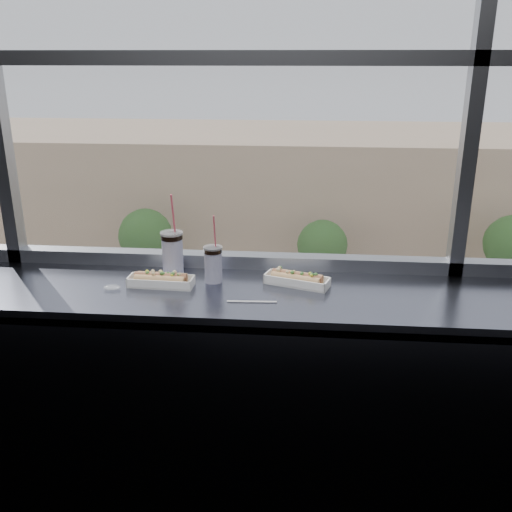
# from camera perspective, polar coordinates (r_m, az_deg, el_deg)

# --- Properties ---
(wall_back_lower) EXTENTS (6.00, 0.00, 6.00)m
(wall_back_lower) POSITION_cam_1_polar(r_m,az_deg,el_deg) (2.85, -2.53, -11.43)
(wall_back_lower) COLOR black
(wall_back_lower) RESTS_ON ground
(counter) EXTENTS (6.00, 0.55, 0.06)m
(counter) POSITION_cam_1_polar(r_m,az_deg,el_deg) (2.37, -3.58, -4.01)
(counter) COLOR slate
(counter) RESTS_ON ground
(counter_fascia) EXTENTS (6.00, 0.04, 1.04)m
(counter_fascia) POSITION_cam_1_polar(r_m,az_deg,el_deg) (2.41, -4.25, -17.87)
(counter_fascia) COLOR slate
(counter_fascia) RESTS_ON ground
(hotdog_tray_left) EXTENTS (0.28, 0.10, 0.07)m
(hotdog_tray_left) POSITION_cam_1_polar(r_m,az_deg,el_deg) (2.41, -9.49, -2.36)
(hotdog_tray_left) COLOR white
(hotdog_tray_left) RESTS_ON counter
(hotdog_tray_right) EXTENTS (0.28, 0.17, 0.07)m
(hotdog_tray_right) POSITION_cam_1_polar(r_m,az_deg,el_deg) (2.39, 4.12, -2.29)
(hotdog_tray_right) COLOR white
(hotdog_tray_right) RESTS_ON counter
(soda_cup_left) EXTENTS (0.10, 0.10, 0.36)m
(soda_cup_left) POSITION_cam_1_polar(r_m,az_deg,el_deg) (2.51, -8.36, 0.51)
(soda_cup_left) COLOR white
(soda_cup_left) RESTS_ON counter
(soda_cup_right) EXTENTS (0.08, 0.08, 0.30)m
(soda_cup_right) POSITION_cam_1_polar(r_m,az_deg,el_deg) (2.40, -4.30, -0.65)
(soda_cup_right) COLOR white
(soda_cup_right) RESTS_ON counter
(loose_straw) EXTENTS (0.19, 0.02, 0.01)m
(loose_straw) POSITION_cam_1_polar(r_m,az_deg,el_deg) (2.23, -0.41, -4.59)
(loose_straw) COLOR white
(loose_straw) RESTS_ON counter
(wrapper) EXTENTS (0.08, 0.06, 0.02)m
(wrapper) POSITION_cam_1_polar(r_m,az_deg,el_deg) (2.42, -14.21, -3.05)
(wrapper) COLOR silver
(wrapper) RESTS_ON counter
(plaza_ground) EXTENTS (120.00, 120.00, 0.00)m
(plaza_ground) POSITION_cam_1_polar(r_m,az_deg,el_deg) (47.73, 4.51, 3.58)
(plaza_ground) COLOR #AFA28B
(plaza_ground) RESTS_ON ground
(street_asphalt) EXTENTS (80.00, 10.00, 0.06)m
(street_asphalt) POSITION_cam_1_polar(r_m,az_deg,el_deg) (25.91, 3.73, -10.65)
(street_asphalt) COLOR black
(street_asphalt) RESTS_ON plaza_ground
(far_sidewalk) EXTENTS (80.00, 6.00, 0.04)m
(far_sidewalk) POSITION_cam_1_polar(r_m,az_deg,el_deg) (33.08, 4.11, -3.72)
(far_sidewalk) COLOR #AFA28B
(far_sidewalk) RESTS_ON plaza_ground
(far_building) EXTENTS (50.00, 14.00, 8.00)m
(far_building) POSITION_cam_1_polar(r_m,az_deg,el_deg) (41.41, 4.54, 6.83)
(far_building) COLOR tan
(far_building) RESTS_ON plaza_ground
(car_far_a) EXTENTS (3.43, 7.11, 2.30)m
(car_far_a) POSITION_cam_1_polar(r_m,az_deg,el_deg) (30.67, -14.72, -3.85)
(car_far_a) COLOR black
(car_far_a) RESTS_ON street_asphalt
(car_near_d) EXTENTS (2.63, 5.91, 1.95)m
(car_near_d) POSITION_cam_1_polar(r_m,az_deg,el_deg) (22.89, 21.17, -13.57)
(car_near_d) COLOR white
(car_near_d) RESTS_ON street_asphalt
(car_far_b) EXTENTS (2.97, 6.81, 2.25)m
(car_far_b) POSITION_cam_1_polar(r_m,az_deg,el_deg) (29.08, 10.22, -4.87)
(car_far_b) COLOR red
(car_far_b) RESTS_ON street_asphalt
(pedestrian_c) EXTENTS (1.00, 0.75, 2.25)m
(pedestrian_c) POSITION_cam_1_polar(r_m,az_deg,el_deg) (33.87, 10.28, -1.34)
(pedestrian_c) COLOR #66605B
(pedestrian_c) RESTS_ON far_sidewalk
(pedestrian_b) EXTENTS (0.74, 0.98, 2.21)m
(pedestrian_b) POSITION_cam_1_polar(r_m,az_deg,el_deg) (32.69, 5.69, -1.93)
(pedestrian_b) COLOR #66605B
(pedestrian_b) RESTS_ON far_sidewalk
(pedestrian_a) EXTENTS (0.95, 0.71, 2.13)m
(pedestrian_a) POSITION_cam_1_polar(r_m,az_deg,el_deg) (33.69, -5.56, -1.33)
(pedestrian_a) COLOR #66605B
(pedestrian_a) RESTS_ON far_sidewalk
(pedestrian_d) EXTENTS (0.70, 0.93, 2.10)m
(pedestrian_d) POSITION_cam_1_polar(r_m,az_deg,el_deg) (33.86, 19.09, -2.28)
(pedestrian_d) COLOR #66605B
(pedestrian_d) RESTS_ON far_sidewalk
(tree_left) EXTENTS (3.08, 3.08, 4.81)m
(tree_left) POSITION_cam_1_polar(r_m,az_deg,el_deg) (33.20, -10.99, 2.03)
(tree_left) COLOR #47382B
(tree_left) RESTS_ON far_sidewalk
(tree_center) EXTENTS (2.82, 2.82, 4.41)m
(tree_center) POSITION_cam_1_polar(r_m,az_deg,el_deg) (32.04, 6.64, 1.10)
(tree_center) COLOR #47382B
(tree_center) RESTS_ON far_sidewalk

